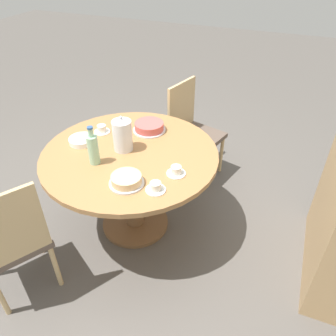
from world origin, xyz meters
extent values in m
plane|color=#56514C|center=(0.00, 0.00, 0.00)|extent=(14.00, 14.00, 0.00)
cylinder|color=brown|center=(0.00, 0.00, 0.01)|extent=(0.55, 0.55, 0.03)
cylinder|color=brown|center=(0.00, 0.00, 0.36)|extent=(0.15, 0.15, 0.66)
cylinder|color=#9E7042|center=(0.00, 0.00, 0.71)|extent=(1.28, 1.28, 0.04)
cylinder|color=tan|center=(-0.66, 0.37, 0.20)|extent=(0.03, 0.03, 0.40)
cylinder|color=tan|center=(-1.01, 0.47, 0.20)|extent=(0.03, 0.03, 0.40)
cylinder|color=tan|center=(-0.76, 0.02, 0.20)|extent=(0.03, 0.03, 0.40)
cylinder|color=tan|center=(-1.10, 0.12, 0.20)|extent=(0.03, 0.03, 0.40)
cube|color=brown|center=(-0.88, 0.25, 0.42)|extent=(0.52, 0.52, 0.04)
cube|color=tan|center=(-0.93, 0.06, 0.68)|extent=(0.39, 0.13, 0.48)
cylinder|color=tan|center=(0.54, -0.53, 0.20)|extent=(0.03, 0.03, 0.40)
cylinder|color=tan|center=(0.72, -0.23, 0.20)|extent=(0.03, 0.03, 0.40)
cylinder|color=tan|center=(1.03, -0.41, 0.20)|extent=(0.03, 0.03, 0.40)
cube|color=brown|center=(0.78, -0.47, 0.42)|extent=(0.58, 0.58, 0.04)
cube|color=tan|center=(0.89, -0.30, 0.68)|extent=(0.36, 0.23, 0.48)
cube|color=tan|center=(-0.15, 1.49, 0.02)|extent=(0.89, 0.27, 0.04)
cube|color=#234793|center=(0.11, 1.48, 0.18)|extent=(0.36, 0.21, 0.28)
cube|color=#28703D|center=(-0.41, 1.48, 0.20)|extent=(0.36, 0.21, 0.33)
cylinder|color=silver|center=(-0.02, -0.06, 0.84)|extent=(0.14, 0.14, 0.23)
cone|color=silver|center=(-0.02, -0.06, 0.97)|extent=(0.13, 0.13, 0.02)
sphere|color=silver|center=(-0.02, -0.06, 0.99)|extent=(0.02, 0.02, 0.02)
cylinder|color=#99C6A3|center=(0.21, -0.16, 0.83)|extent=(0.08, 0.08, 0.21)
cylinder|color=#99C6A3|center=(0.21, -0.16, 0.97)|extent=(0.03, 0.03, 0.06)
cylinder|color=#2D5184|center=(0.21, -0.16, 1.00)|extent=(0.04, 0.04, 0.01)
cylinder|color=silver|center=(-0.34, 0.00, 0.74)|extent=(0.26, 0.26, 0.01)
cylinder|color=#C65651|center=(-0.34, 0.00, 0.77)|extent=(0.23, 0.23, 0.06)
cylinder|color=silver|center=(0.33, 0.15, 0.74)|extent=(0.22, 0.22, 0.01)
cylinder|color=#DBB784|center=(0.33, 0.15, 0.77)|extent=(0.19, 0.19, 0.05)
cylinder|color=white|center=(-0.18, -0.34, 0.73)|extent=(0.13, 0.13, 0.01)
cylinder|color=silver|center=(-0.18, -0.34, 0.76)|extent=(0.07, 0.07, 0.05)
cylinder|color=white|center=(0.32, 0.35, 0.73)|extent=(0.13, 0.13, 0.01)
cylinder|color=silver|center=(0.32, 0.35, 0.76)|extent=(0.07, 0.07, 0.05)
cylinder|color=white|center=(0.12, 0.40, 0.73)|extent=(0.13, 0.13, 0.01)
cylinder|color=silver|center=(0.12, 0.40, 0.76)|extent=(0.07, 0.07, 0.05)
cylinder|color=white|center=(0.02, -0.39, 0.74)|extent=(0.19, 0.19, 0.01)
cylinder|color=white|center=(0.02, -0.39, 0.75)|extent=(0.19, 0.19, 0.01)
cylinder|color=white|center=(0.02, -0.39, 0.76)|extent=(0.19, 0.19, 0.01)
cylinder|color=white|center=(0.02, -0.39, 0.77)|extent=(0.19, 0.19, 0.01)
camera|label=1|loc=(1.72, 1.00, 2.03)|focal=35.00mm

